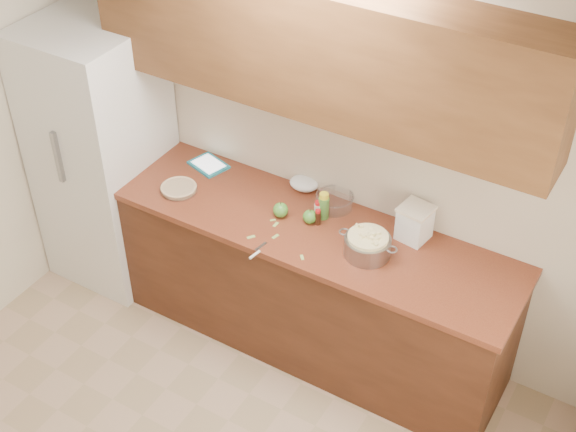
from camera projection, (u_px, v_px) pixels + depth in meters
The scene contains 21 objects.
room_shell at pixel (123, 342), 3.36m from camera, with size 3.60×3.60×3.60m.
counter_run at pixel (299, 281), 4.87m from camera, with size 2.64×0.68×0.92m.
upper_cabinets at pixel (316, 47), 4.05m from camera, with size 2.60×0.34×0.70m, color brown.
fridge at pixel (103, 155), 5.15m from camera, with size 0.70×0.70×1.80m, color white.
pie at pixel (179, 188), 4.81m from camera, with size 0.23×0.23×0.04m.
colander at pixel (367, 245), 4.33m from camera, with size 0.35×0.26×0.13m.
flour_canister at pixel (415, 223), 4.42m from camera, with size 0.19×0.19×0.21m.
tablet at pixel (209, 165), 5.02m from camera, with size 0.27×0.23×0.02m.
paring_knife at pixel (256, 253), 4.37m from camera, with size 0.04×0.17×0.02m.
lemon_bottle at pixel (324, 206), 4.57m from camera, with size 0.06×0.06×0.17m.
cinnamon_shaker at pixel (318, 210), 4.59m from camera, with size 0.05×0.05×0.11m.
vanilla_bottle at pixel (318, 217), 4.55m from camera, with size 0.04×0.04×0.10m.
mixing_bowl at pixel (335, 200), 4.67m from camera, with size 0.23×0.23×0.08m.
paper_towel at pixel (304, 183), 4.82m from camera, with size 0.18×0.15×0.07m, color white.
apple_left at pixel (281, 210), 4.60m from camera, with size 0.09×0.09×0.10m.
apple_center at pixel (310, 217), 4.56m from camera, with size 0.08×0.08×0.09m.
peel_a at pixel (273, 220), 4.60m from camera, with size 0.03×0.01×0.00m, color #9FC35F.
peel_b at pixel (251, 237), 4.48m from camera, with size 0.05×0.02×0.00m, color #9FC35F.
peel_c at pixel (276, 224), 4.57m from camera, with size 0.04×0.02×0.00m, color #9FC35F.
peel_d at pixel (275, 236), 4.49m from camera, with size 0.05×0.02×0.00m, color #9FC35F.
peel_e at pixel (302, 257), 4.35m from camera, with size 0.04×0.02×0.00m, color #9FC35F.
Camera 1 is at (1.77, -1.62, 3.81)m, focal length 50.00 mm.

